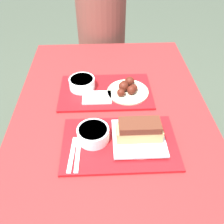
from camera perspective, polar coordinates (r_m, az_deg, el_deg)
ground_plane at (r=1.71m, az=0.00°, el=-18.99°), size 12.00×12.00×0.00m
picnic_table at (r=1.20m, az=0.00°, el=-4.17°), size 0.91×1.41×0.73m
picnic_bench_far at (r=2.08m, az=-1.15°, el=9.60°), size 0.86×0.28×0.46m
tray_near at (r=1.01m, az=1.74°, el=-7.18°), size 0.46×0.29×0.01m
tray_far at (r=1.26m, az=-1.47°, el=4.66°), size 0.46×0.29×0.01m
bowl_coleslaw_near at (r=1.00m, az=-4.33°, el=-4.94°), size 0.13×0.13×0.05m
brisket_sandwich_plate at (r=0.99m, az=6.19°, el=-4.88°), size 0.21×0.21×0.10m
plastic_fork_near at (r=0.97m, az=-9.13°, el=-9.54°), size 0.03×0.17×0.00m
plastic_knife_near at (r=0.97m, az=-7.82°, el=-9.52°), size 0.02×0.17×0.00m
condiment_packet at (r=1.05m, az=1.07°, el=-4.18°), size 0.04×0.03×0.01m
bowl_coleslaw_far at (r=1.27m, az=-6.88°, el=6.63°), size 0.13×0.13×0.05m
wings_plate_far at (r=1.24m, az=3.55°, el=5.38°), size 0.20×0.20×0.06m
napkin_far at (r=1.21m, az=-3.46°, el=3.35°), size 0.14×0.10×0.01m
person_seated_across at (r=1.90m, az=-2.46°, el=19.65°), size 0.35×0.35×0.76m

